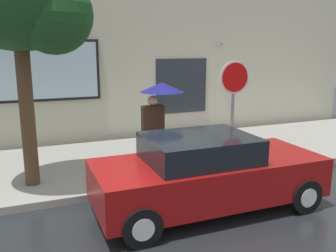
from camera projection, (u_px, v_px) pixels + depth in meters
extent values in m
plane|color=black|center=(135.00, 218.00, 6.36)|extent=(60.00, 60.00, 0.00)
cube|color=gray|center=(101.00, 164.00, 9.07)|extent=(20.00, 4.00, 0.15)
cube|color=beige|center=(79.00, 29.00, 10.60)|extent=(20.00, 0.40, 7.00)
cube|color=black|center=(34.00, 71.00, 10.15)|extent=(3.70, 0.06, 1.77)
cube|color=silver|center=(34.00, 71.00, 10.13)|extent=(3.54, 0.03, 1.61)
cube|color=#262B33|center=(182.00, 86.00, 11.95)|extent=(1.80, 0.04, 1.80)
cone|color=#99999E|center=(222.00, 43.00, 12.04)|extent=(0.22, 0.24, 0.24)
cube|color=maroon|center=(209.00, 177.00, 6.62)|extent=(4.21, 1.69, 0.71)
cube|color=black|center=(199.00, 148.00, 6.42)|extent=(1.90, 1.49, 0.45)
cylinder|color=black|center=(254.00, 169.00, 7.96)|extent=(0.64, 0.22, 0.64)
cylinder|color=silver|center=(254.00, 169.00, 7.96)|extent=(0.35, 0.24, 0.35)
cylinder|color=black|center=(304.00, 196.00, 6.54)|extent=(0.64, 0.22, 0.64)
cylinder|color=silver|center=(304.00, 196.00, 6.54)|extent=(0.35, 0.24, 0.35)
cylinder|color=black|center=(116.00, 189.00, 6.83)|extent=(0.64, 0.22, 0.64)
cylinder|color=silver|center=(116.00, 189.00, 6.83)|extent=(0.35, 0.24, 0.35)
cylinder|color=black|center=(141.00, 227.00, 5.42)|extent=(0.64, 0.22, 0.64)
cylinder|color=silver|center=(141.00, 227.00, 5.42)|extent=(0.35, 0.24, 0.35)
cylinder|color=black|center=(149.00, 150.00, 8.48)|extent=(0.14, 0.14, 0.88)
cylinder|color=black|center=(158.00, 149.00, 8.57)|extent=(0.14, 0.14, 0.88)
cube|color=black|center=(153.00, 119.00, 8.36)|extent=(0.51, 0.22, 0.62)
sphere|color=tan|center=(153.00, 101.00, 8.27)|extent=(0.24, 0.24, 0.24)
cylinder|color=#4C4C51|center=(162.00, 108.00, 8.39)|extent=(0.02, 0.02, 0.90)
cone|color=navy|center=(162.00, 87.00, 8.29)|extent=(1.02, 1.02, 0.22)
cylinder|color=#4C3823|center=(27.00, 114.00, 7.25)|extent=(0.29, 0.29, 3.00)
sphere|color=#19471E|center=(54.00, 15.00, 6.76)|extent=(1.49, 1.49, 1.49)
cylinder|color=gray|center=(232.00, 116.00, 8.32)|extent=(0.07, 0.07, 2.50)
cylinder|color=white|center=(235.00, 77.00, 8.09)|extent=(0.76, 0.02, 0.76)
cylinder|color=red|center=(235.00, 77.00, 8.08)|extent=(0.66, 0.02, 0.66)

